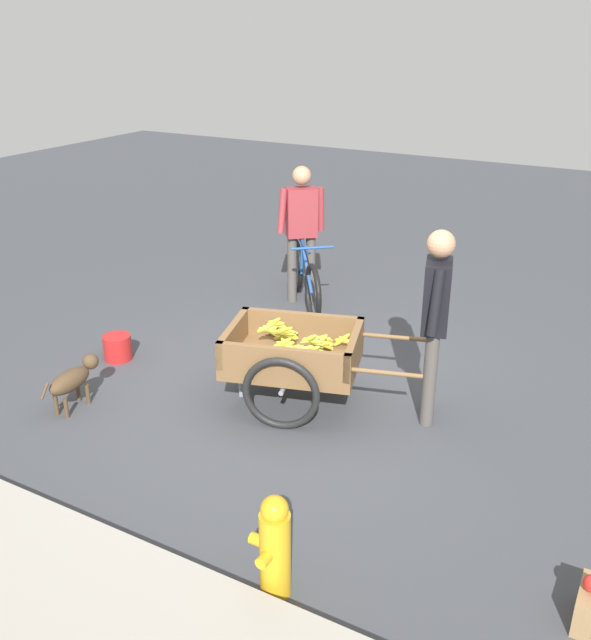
{
  "coord_description": "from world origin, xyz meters",
  "views": [
    {
      "loc": [
        -2.63,
        4.75,
        3.06
      ],
      "look_at": [
        -0.01,
        0.04,
        0.75
      ],
      "focal_mm": 39.25,
      "sensor_mm": 36.0,
      "label": 1
    }
  ],
  "objects_px": {
    "vendor_person": "(436,310)",
    "dog": "(73,379)",
    "fruit_cart": "(294,356)",
    "bicycle": "(304,276)",
    "plastic_bucket": "(117,347)",
    "cyclist_person": "(302,222)",
    "fire_hydrant": "(274,546)"
  },
  "relations": [
    {
      "from": "dog",
      "to": "fire_hydrant",
      "type": "distance_m",
      "value": 2.77
    },
    {
      "from": "vendor_person",
      "to": "fruit_cart",
      "type": "bearing_deg",
      "value": 16.36
    },
    {
      "from": "cyclist_person",
      "to": "dog",
      "type": "bearing_deg",
      "value": 81.1
    },
    {
      "from": "bicycle",
      "to": "fire_hydrant",
      "type": "distance_m",
      "value": 4.48
    },
    {
      "from": "fruit_cart",
      "to": "vendor_person",
      "type": "xyz_separation_m",
      "value": [
        -1.09,
        -0.32,
        0.53
      ]
    },
    {
      "from": "fire_hydrant",
      "to": "plastic_bucket",
      "type": "bearing_deg",
      "value": -32.88
    },
    {
      "from": "vendor_person",
      "to": "plastic_bucket",
      "type": "relative_size",
      "value": 5.91
    },
    {
      "from": "bicycle",
      "to": "fruit_cart",
      "type": "bearing_deg",
      "value": 116.4
    },
    {
      "from": "plastic_bucket",
      "to": "dog",
      "type": "bearing_deg",
      "value": 110.24
    },
    {
      "from": "bicycle",
      "to": "dog",
      "type": "relative_size",
      "value": 1.95
    },
    {
      "from": "fruit_cart",
      "to": "fire_hydrant",
      "type": "xyz_separation_m",
      "value": [
        -0.98,
        1.98,
        -0.11
      ]
    },
    {
      "from": "bicycle",
      "to": "dog",
      "type": "height_order",
      "value": "bicycle"
    },
    {
      "from": "fire_hydrant",
      "to": "plastic_bucket",
      "type": "xyz_separation_m",
      "value": [
        2.9,
        -1.88,
        -0.21
      ]
    },
    {
      "from": "bicycle",
      "to": "cyclist_person",
      "type": "relative_size",
      "value": 0.83
    },
    {
      "from": "vendor_person",
      "to": "bicycle",
      "type": "distance_m",
      "value": 2.78
    },
    {
      "from": "fruit_cart",
      "to": "bicycle",
      "type": "height_order",
      "value": "bicycle"
    },
    {
      "from": "vendor_person",
      "to": "dog",
      "type": "bearing_deg",
      "value": 25.91
    },
    {
      "from": "cyclist_person",
      "to": "plastic_bucket",
      "type": "height_order",
      "value": "cyclist_person"
    },
    {
      "from": "fire_hydrant",
      "to": "cyclist_person",
      "type": "bearing_deg",
      "value": -63.17
    },
    {
      "from": "cyclist_person",
      "to": "dog",
      "type": "relative_size",
      "value": 2.36
    },
    {
      "from": "cyclist_person",
      "to": "dog",
      "type": "height_order",
      "value": "cyclist_person"
    },
    {
      "from": "bicycle",
      "to": "cyclist_person",
      "type": "bearing_deg",
      "value": -50.11
    },
    {
      "from": "fruit_cart",
      "to": "bicycle",
      "type": "xyz_separation_m",
      "value": [
        1.01,
        -2.03,
        -0.09
      ]
    },
    {
      "from": "dog",
      "to": "cyclist_person",
      "type": "bearing_deg",
      "value": -98.9
    },
    {
      "from": "vendor_person",
      "to": "dog",
      "type": "height_order",
      "value": "vendor_person"
    },
    {
      "from": "vendor_person",
      "to": "plastic_bucket",
      "type": "xyz_separation_m",
      "value": [
        3.02,
        0.43,
        -0.85
      ]
    },
    {
      "from": "plastic_bucket",
      "to": "fire_hydrant",
      "type": "bearing_deg",
      "value": 147.12
    },
    {
      "from": "fire_hydrant",
      "to": "vendor_person",
      "type": "bearing_deg",
      "value": -92.78
    },
    {
      "from": "fire_hydrant",
      "to": "bicycle",
      "type": "bearing_deg",
      "value": -63.61
    },
    {
      "from": "vendor_person",
      "to": "fire_hydrant",
      "type": "bearing_deg",
      "value": 87.22
    },
    {
      "from": "fire_hydrant",
      "to": "dog",
      "type": "bearing_deg",
      "value": -21.11
    },
    {
      "from": "dog",
      "to": "fire_hydrant",
      "type": "relative_size",
      "value": 1.01
    }
  ]
}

